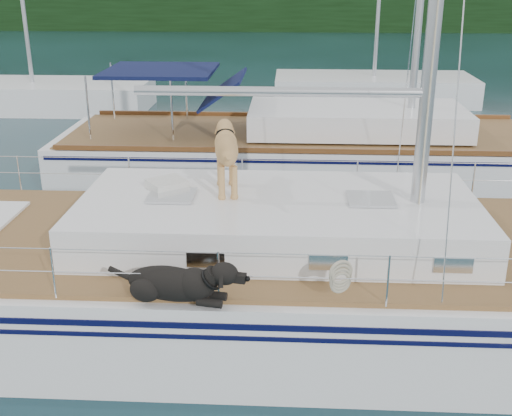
{
  "coord_description": "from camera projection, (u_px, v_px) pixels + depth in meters",
  "views": [
    {
      "loc": [
        0.93,
        -7.88,
        4.63
      ],
      "look_at": [
        0.5,
        0.2,
        1.6
      ],
      "focal_mm": 45.0,
      "sensor_mm": 36.0,
      "label": 1
    }
  ],
  "objects": [
    {
      "name": "bg_boat_west",
      "position": [
        34.0,
        96.0,
        22.38
      ],
      "size": [
        8.0,
        3.0,
        11.65
      ],
      "color": "white",
      "rests_on": "ground"
    },
    {
      "name": "shore_bank",
      "position": [
        280.0,
        22.0,
        52.04
      ],
      "size": [
        92.0,
        1.0,
        1.2
      ],
      "primitive_type": "cube",
      "color": "#595147",
      "rests_on": "ground"
    },
    {
      "name": "main_sailboat",
      "position": [
        225.0,
        276.0,
        8.8
      ],
      "size": [
        12.0,
        3.96,
        14.01
      ],
      "color": "white",
      "rests_on": "ground"
    },
    {
      "name": "neighbor_sailboat",
      "position": [
        307.0,
        154.0,
        14.77
      ],
      "size": [
        11.0,
        3.5,
        13.3
      ],
      "color": "white",
      "rests_on": "ground"
    },
    {
      "name": "ground",
      "position": [
        220.0,
        318.0,
        9.04
      ],
      "size": [
        120.0,
        120.0,
        0.0
      ],
      "primitive_type": "plane",
      "color": "black",
      "rests_on": "ground"
    },
    {
      "name": "bg_boat_center",
      "position": [
        373.0,
        89.0,
        23.65
      ],
      "size": [
        7.2,
        3.0,
        11.65
      ],
      "color": "white",
      "rests_on": "ground"
    }
  ]
}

